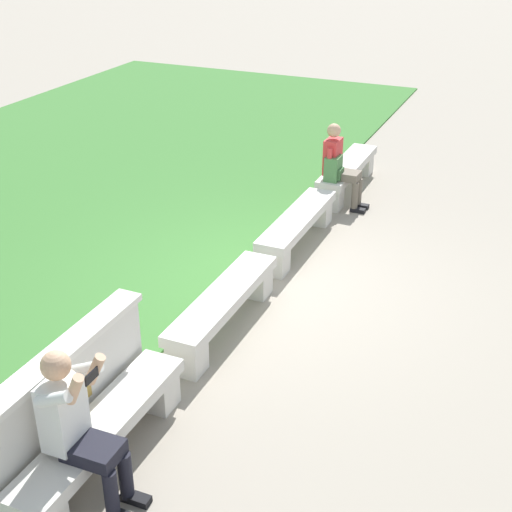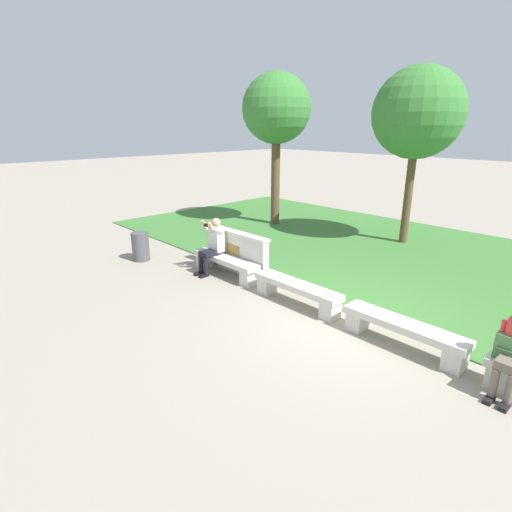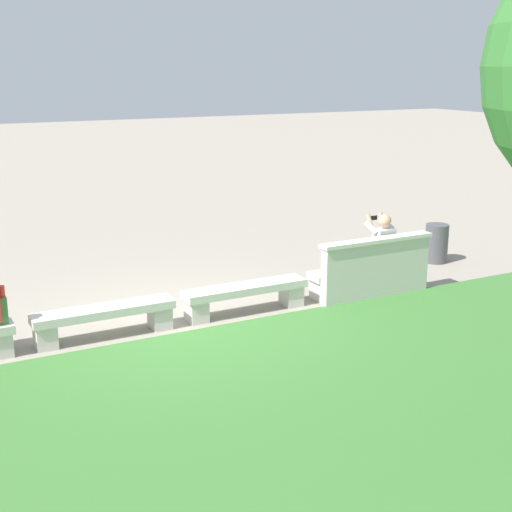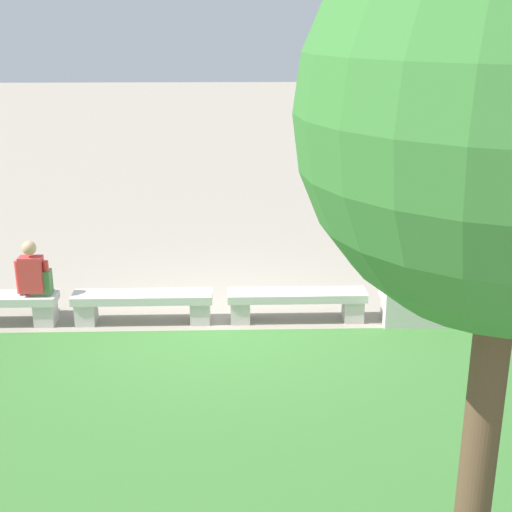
{
  "view_description": "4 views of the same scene",
  "coord_description": "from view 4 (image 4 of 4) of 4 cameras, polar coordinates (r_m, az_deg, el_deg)",
  "views": [
    {
      "loc": [
        -6.93,
        -2.92,
        4.18
      ],
      "look_at": [
        -0.71,
        -0.2,
        0.74
      ],
      "focal_mm": 50.0,
      "sensor_mm": 36.0,
      "label": 1
    },
    {
      "loc": [
        3.61,
        -5.56,
        3.39
      ],
      "look_at": [
        -1.48,
        -0.76,
        1.09
      ],
      "focal_mm": 28.0,
      "sensor_mm": 36.0,
      "label": 2
    },
    {
      "loc": [
        3.6,
        9.34,
        3.72
      ],
      "look_at": [
        -1.45,
        -0.29,
        0.8
      ],
      "focal_mm": 50.0,
      "sensor_mm": 36.0,
      "label": 3
    },
    {
      "loc": [
        -0.23,
        9.54,
        4.21
      ],
      "look_at": [
        -0.54,
        -0.79,
        0.73
      ],
      "focal_mm": 50.0,
      "sensor_mm": 36.0,
      "label": 4
    }
  ],
  "objects": [
    {
      "name": "person_photographer",
      "position": [
        10.8,
        17.1,
        -1.01
      ],
      "size": [
        0.48,
        0.73,
        1.32
      ],
      "color": "black",
      "rests_on": "ground"
    },
    {
      "name": "backpack",
      "position": [
        10.58,
        -16.78,
        -2.03
      ],
      "size": [
        0.28,
        0.24,
        0.43
      ],
      "color": "#4C7F47",
      "rests_on": "bench_far"
    },
    {
      "name": "bench_near",
      "position": [
        10.35,
        3.29,
        -3.62
      ],
      "size": [
        2.0,
        0.4,
        0.45
      ],
      "color": "beige",
      "rests_on": "ground"
    },
    {
      "name": "bench_mid",
      "position": [
        10.4,
        -9.04,
        -3.72
      ],
      "size": [
        2.0,
        0.4,
        0.45
      ],
      "color": "beige",
      "rests_on": "ground"
    },
    {
      "name": "bench_main",
      "position": [
        10.77,
        15.18,
        -3.36
      ],
      "size": [
        2.0,
        0.4,
        0.45
      ],
      "color": "beige",
      "rests_on": "ground"
    },
    {
      "name": "backrest_wall_with_plaque",
      "position": [
        10.39,
        15.8,
        -2.96
      ],
      "size": [
        2.09,
        0.24,
        1.01
      ],
      "color": "beige",
      "rests_on": "ground"
    },
    {
      "name": "person_distant",
      "position": [
        10.63,
        -17.29,
        -1.71
      ],
      "size": [
        0.48,
        0.68,
        1.26
      ],
      "color": "black",
      "rests_on": "ground"
    },
    {
      "name": "ground_plane",
      "position": [
        10.43,
        -2.86,
        -5.22
      ],
      "size": [
        80.0,
        80.0,
        0.0
      ],
      "primitive_type": "plane",
      "color": "gray"
    }
  ]
}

